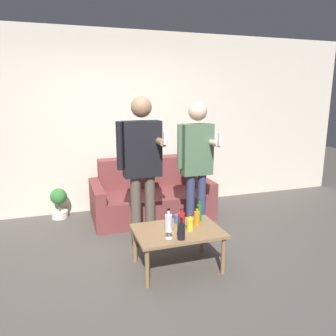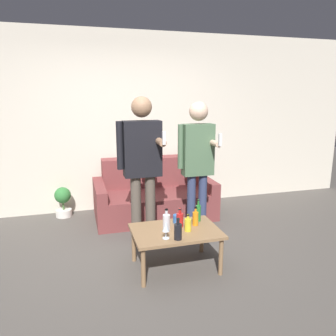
# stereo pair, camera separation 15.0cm
# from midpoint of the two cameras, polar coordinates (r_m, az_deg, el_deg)

# --- Properties ---
(ground_plane) EXTENTS (16.00, 16.00, 0.00)m
(ground_plane) POSITION_cam_midpoint_polar(r_m,az_deg,el_deg) (3.59, -1.61, -16.79)
(ground_plane) COLOR #514C47
(wall_back) EXTENTS (8.00, 0.06, 2.70)m
(wall_back) POSITION_cam_midpoint_polar(r_m,az_deg,el_deg) (5.10, -7.27, 7.86)
(wall_back) COLOR beige
(wall_back) RESTS_ON ground_plane
(couch) EXTENTS (1.70, 0.94, 0.83)m
(couch) POSITION_cam_midpoint_polar(r_m,az_deg,el_deg) (4.90, -1.76, -4.89)
(couch) COLOR brown
(couch) RESTS_ON ground_plane
(coffee_table) EXTENTS (0.89, 0.61, 0.42)m
(coffee_table) POSITION_cam_midpoint_polar(r_m,az_deg,el_deg) (3.42, 2.63, -11.45)
(coffee_table) COLOR #8E6B47
(coffee_table) RESTS_ON ground_plane
(bottle_orange) EXTENTS (0.07, 0.07, 0.20)m
(bottle_orange) POSITION_cam_midpoint_polar(r_m,az_deg,el_deg) (3.45, 3.34, -8.92)
(bottle_orange) COLOR #B21E1E
(bottle_orange) RESTS_ON coffee_table
(bottle_green) EXTENTS (0.08, 0.08, 0.22)m
(bottle_green) POSITION_cam_midpoint_polar(r_m,az_deg,el_deg) (3.36, 1.03, -9.35)
(bottle_green) COLOR silver
(bottle_green) RESTS_ON coffee_table
(bottle_dark) EXTENTS (0.06, 0.06, 0.25)m
(bottle_dark) POSITION_cam_midpoint_polar(r_m,az_deg,el_deg) (3.61, 6.49, -7.72)
(bottle_dark) COLOR #23752D
(bottle_dark) RESTS_ON coffee_table
(bottle_yellow) EXTENTS (0.07, 0.07, 0.18)m
(bottle_yellow) POSITION_cam_midpoint_polar(r_m,az_deg,el_deg) (3.35, 4.79, -9.78)
(bottle_yellow) COLOR yellow
(bottle_yellow) RESTS_ON coffee_table
(bottle_red) EXTENTS (0.08, 0.08, 0.21)m
(bottle_red) POSITION_cam_midpoint_polar(r_m,az_deg,el_deg) (3.16, 3.14, -10.93)
(bottle_red) COLOR black
(bottle_red) RESTS_ON coffee_table
(bottle_clear) EXTENTS (0.06, 0.06, 0.20)m
(bottle_clear) POSITION_cam_midpoint_polar(r_m,az_deg,el_deg) (3.50, 6.04, -8.68)
(bottle_clear) COLOR orange
(bottle_clear) RESTS_ON coffee_table
(wine_glass_near) EXTENTS (0.07, 0.07, 0.17)m
(wine_glass_near) POSITION_cam_midpoint_polar(r_m,az_deg,el_deg) (3.16, 1.01, -10.24)
(wine_glass_near) COLOR silver
(wine_glass_near) RESTS_ON coffee_table
(cup_on_table) EXTENTS (0.09, 0.09, 0.09)m
(cup_on_table) POSITION_cam_midpoint_polar(r_m,az_deg,el_deg) (3.56, 2.84, -8.83)
(cup_on_table) COLOR #3366B2
(cup_on_table) RESTS_ON coffee_table
(person_standing_left) EXTENTS (0.51, 0.45, 1.75)m
(person_standing_left) POSITION_cam_midpoint_polar(r_m,az_deg,el_deg) (3.75, -3.40, 1.44)
(person_standing_left) COLOR brown
(person_standing_left) RESTS_ON ground_plane
(person_standing_right) EXTENTS (0.44, 0.42, 1.69)m
(person_standing_right) POSITION_cam_midpoint_polar(r_m,az_deg,el_deg) (3.95, 6.24, 1.69)
(person_standing_right) COLOR navy
(person_standing_right) RESTS_ON ground_plane
(potted_plant) EXTENTS (0.24, 0.24, 0.44)m
(potted_plant) POSITION_cam_midpoint_polar(r_m,az_deg,el_deg) (5.06, -17.01, -5.43)
(potted_plant) COLOR silver
(potted_plant) RESTS_ON ground_plane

